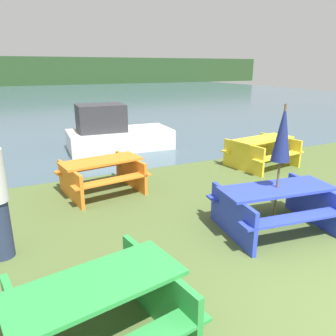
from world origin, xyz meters
The scene contains 8 objects.
water centered at (0.00, 31.28, 0.00)m, with size 60.00×50.00×0.00m.
far_treeline centered at (0.00, 51.28, 2.00)m, with size 80.00×1.60×4.00m.
picnic_table_green centered at (-2.85, 1.03, 0.46)m, with size 1.81×1.63×0.77m.
picnic_table_blue centered at (0.43, 2.22, 0.46)m, with size 2.05×1.62×0.75m.
picnic_table_orange centered at (-1.73, 5.14, 0.45)m, with size 1.85×1.61×0.73m.
picnic_table_yellow centered at (2.74, 5.17, 0.47)m, with size 1.95×1.63×0.79m.
umbrella_navy centered at (0.43, 2.22, 1.63)m, with size 0.30×0.30×2.10m.
boat centered at (-0.31, 8.81, 0.54)m, with size 3.43×1.83×1.50m.
Camera 1 is at (-3.36, -1.52, 2.64)m, focal length 35.00 mm.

